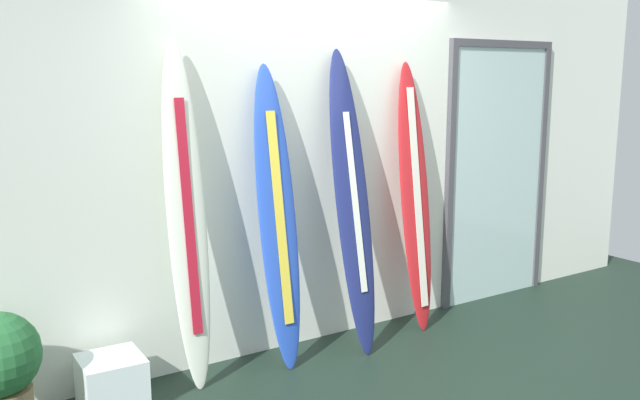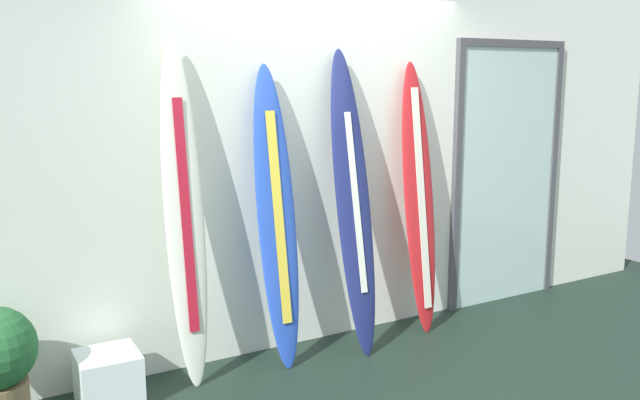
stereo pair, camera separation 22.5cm
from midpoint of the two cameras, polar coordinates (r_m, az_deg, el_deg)
name	(u,v)px [view 2 (the right image)]	position (r m, az deg, el deg)	size (l,w,h in m)	color
wall_back	(309,151)	(4.97, 0.41, 4.13)	(7.20, 0.20, 2.80)	white
surfboard_ivory	(184,216)	(4.30, -9.76, -1.30)	(0.26, 0.34, 2.16)	silver
surfboard_cobalt	(277,219)	(4.54, -2.21, -1.62)	(0.28, 0.39, 2.02)	blue
surfboard_navy	(353,204)	(4.78, 4.14, -0.36)	(0.28, 0.49, 2.13)	navy
surfboard_crimson	(419,200)	(5.23, 9.46, -0.04)	(0.29, 0.34, 2.04)	red
display_block_left	(108,378)	(4.37, -15.75, -14.11)	(0.37, 0.37, 0.32)	white
glass_door	(506,170)	(6.08, 16.29, 2.44)	(1.18, 0.06, 2.23)	silver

